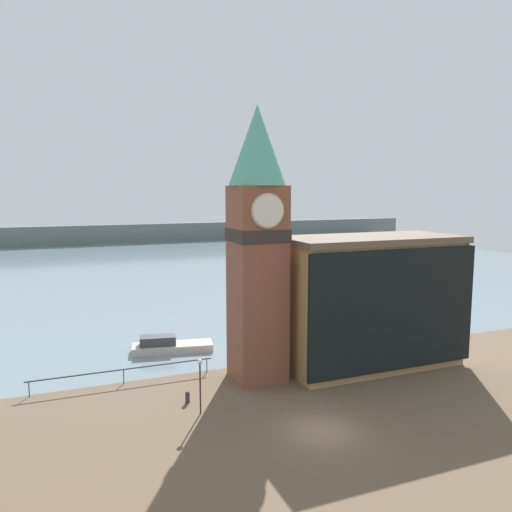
% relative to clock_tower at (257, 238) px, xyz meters
% --- Properties ---
extents(ground_plane, '(160.00, 160.00, 0.00)m').
position_rel_clock_tower_xyz_m(ground_plane, '(0.36, -8.90, -10.45)').
color(ground_plane, brown).
extents(water, '(160.00, 120.00, 0.00)m').
position_rel_clock_tower_xyz_m(water, '(0.36, 62.93, -10.46)').
color(water, gray).
rests_on(water, ground_plane).
extents(far_shoreline, '(180.00, 3.00, 5.00)m').
position_rel_clock_tower_xyz_m(far_shoreline, '(0.36, 102.93, -7.95)').
color(far_shoreline, slate).
rests_on(far_shoreline, water).
extents(pier_railing, '(13.00, 0.08, 1.09)m').
position_rel_clock_tower_xyz_m(pier_railing, '(-9.28, 2.68, -9.49)').
color(pier_railing, '#333338').
rests_on(pier_railing, ground_plane).
extents(clock_tower, '(4.08, 4.08, 19.68)m').
position_rel_clock_tower_xyz_m(clock_tower, '(0.00, 0.00, 0.00)').
color(clock_tower, brown).
rests_on(clock_tower, ground_plane).
extents(pier_building, '(14.30, 6.57, 10.28)m').
position_rel_clock_tower_xyz_m(pier_building, '(9.42, -0.54, -5.30)').
color(pier_building, '#A88451').
rests_on(pier_building, ground_plane).
extents(boat_near, '(7.09, 3.30, 1.43)m').
position_rel_clock_tower_xyz_m(boat_near, '(-4.73, 8.66, -9.94)').
color(boat_near, '#B7B2A8').
rests_on(boat_near, water).
extents(mooring_bollard_near, '(0.30, 0.30, 0.77)m').
position_rel_clock_tower_xyz_m(mooring_bollard_near, '(-5.84, -2.22, -10.04)').
color(mooring_bollard_near, '#2D2D33').
rests_on(mooring_bollard_near, ground_plane).
extents(lamp_post, '(0.32, 0.32, 3.51)m').
position_rel_clock_tower_xyz_m(lamp_post, '(-5.50, -4.11, -7.96)').
color(lamp_post, '#2D2D33').
rests_on(lamp_post, ground_plane).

